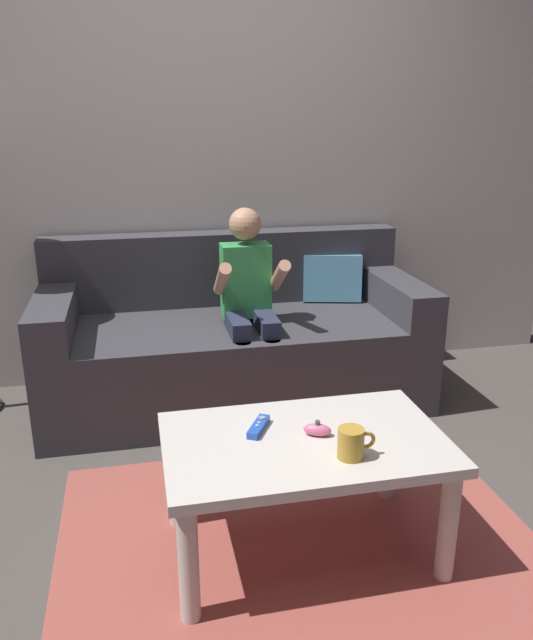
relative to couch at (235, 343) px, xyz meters
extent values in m
plane|color=#4C4742|center=(-0.09, -1.23, -0.30)|extent=(8.32, 8.32, 0.00)
cube|color=beige|center=(-0.09, 0.40, 0.95)|extent=(4.16, 0.05, 2.50)
cube|color=#38383D|center=(-0.01, -0.05, -0.08)|extent=(1.88, 0.80, 0.44)
cube|color=#38383D|center=(-0.01, 0.27, 0.33)|extent=(1.88, 0.16, 0.38)
cube|color=#38383D|center=(-0.85, -0.05, 0.23)|extent=(0.18, 0.80, 0.18)
cube|color=#38383D|center=(0.84, -0.05, 0.23)|extent=(0.18, 0.80, 0.18)
cube|color=teal|center=(0.57, 0.19, 0.26)|extent=(0.34, 0.22, 0.26)
cylinder|color=#282D47|center=(-0.02, -0.37, -0.08)|extent=(0.08, 0.08, 0.44)
cylinder|color=#282D47|center=(0.11, -0.37, -0.08)|extent=(0.08, 0.08, 0.44)
cube|color=#282D47|center=(-0.02, -0.23, 0.17)|extent=(0.09, 0.29, 0.09)
cube|color=#282D47|center=(0.11, -0.23, 0.17)|extent=(0.09, 0.29, 0.09)
cube|color=#33934C|center=(0.05, -0.09, 0.35)|extent=(0.23, 0.14, 0.35)
cylinder|color=tan|center=(-0.09, -0.21, 0.39)|extent=(0.06, 0.25, 0.20)
cylinder|color=tan|center=(0.18, -0.21, 0.39)|extent=(0.06, 0.25, 0.20)
sphere|color=tan|center=(0.05, -0.09, 0.62)|extent=(0.15, 0.15, 0.15)
cube|color=beige|center=(0.02, -1.24, 0.11)|extent=(0.90, 0.56, 0.04)
cylinder|color=beige|center=(-0.38, -1.47, -0.10)|extent=(0.06, 0.06, 0.39)
cylinder|color=beige|center=(0.42, -1.47, -0.10)|extent=(0.06, 0.06, 0.39)
cylinder|color=beige|center=(-0.38, -1.02, -0.10)|extent=(0.06, 0.06, 0.39)
cylinder|color=beige|center=(0.42, -1.02, -0.10)|extent=(0.06, 0.06, 0.39)
cube|color=#9E4C42|center=(0.02, -1.24, -0.29)|extent=(1.64, 1.33, 0.01)
cube|color=blue|center=(-0.11, -1.16, 0.14)|extent=(0.10, 0.14, 0.02)
cylinder|color=#99999E|center=(-0.09, -1.13, 0.15)|extent=(0.02, 0.02, 0.00)
cylinder|color=silver|center=(-0.11, -1.16, 0.15)|extent=(0.01, 0.01, 0.00)
cylinder|color=silver|center=(-0.12, -1.18, 0.15)|extent=(0.01, 0.01, 0.00)
ellipsoid|color=pink|center=(0.07, -1.23, 0.14)|extent=(0.10, 0.08, 0.04)
cylinder|color=#4C4C51|center=(0.07, -1.23, 0.17)|extent=(0.02, 0.02, 0.01)
cylinder|color=#B78C2D|center=(0.13, -1.39, 0.17)|extent=(0.08, 0.08, 0.09)
torus|color=#B78C2D|center=(0.18, -1.39, 0.18)|extent=(0.06, 0.01, 0.06)
camera|label=1|loc=(-0.47, -2.93, 1.10)|focal=34.74mm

